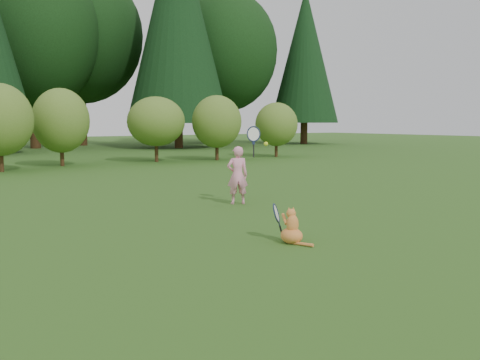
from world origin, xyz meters
TOP-DOWN VIEW (x-y plane):
  - ground at (0.00, 0.00)m, footprint 100.00×100.00m
  - shrub_row at (0.00, 13.00)m, footprint 28.00×3.00m
  - child at (1.36, 2.56)m, footprint 0.68×0.49m
  - cat at (0.05, -0.61)m, footprint 0.38×0.69m
  - tennis_ball at (0.95, 1.14)m, footprint 0.07×0.07m

SIDE VIEW (x-z plane):
  - ground at x=0.00m, z-range 0.00..0.00m
  - cat at x=0.05m, z-range -0.08..0.57m
  - child at x=1.36m, z-range -0.25..1.43m
  - tennis_ball at x=0.95m, z-range 1.19..1.26m
  - shrub_row at x=0.00m, z-range 0.00..2.80m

